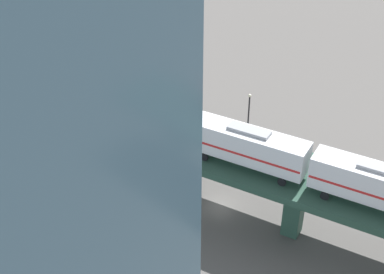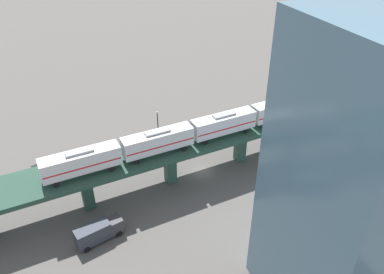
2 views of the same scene
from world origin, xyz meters
TOP-DOWN VIEW (x-y plane):
  - ground_plane at (0.00, 0.00)m, footprint 400.00×400.00m
  - elevated_viaduct at (0.02, -0.18)m, footprint 20.59×92.30m
  - subway_train at (-1.76, 2.60)m, footprint 9.42×49.73m
  - street_car_white at (10.26, 2.91)m, footprint 2.13×4.49m
  - street_car_green at (9.24, 29.24)m, footprint 3.23×4.75m
  - delivery_truck at (-10.97, 20.71)m, footprint 4.18×7.54m
  - street_lamp at (13.49, 4.88)m, footprint 0.44×0.44m

SIDE VIEW (x-z plane):
  - ground_plane at x=0.00m, z-range 0.00..0.00m
  - street_car_white at x=10.26m, z-range -0.01..1.88m
  - street_car_green at x=9.24m, z-range -0.01..1.88m
  - delivery_truck at x=-10.97m, z-range 0.16..3.36m
  - street_lamp at x=13.49m, z-range 0.64..7.58m
  - elevated_viaduct at x=0.02m, z-range 2.78..10.53m
  - subway_train at x=-1.76m, z-range 8.06..12.51m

